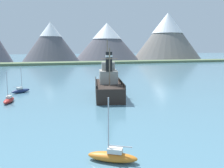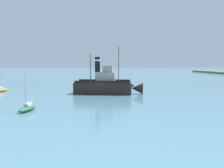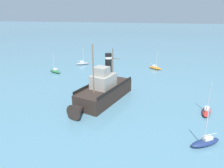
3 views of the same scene
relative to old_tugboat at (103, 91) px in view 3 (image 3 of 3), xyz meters
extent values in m
plane|color=teal|center=(0.95, -0.68, -1.83)|extent=(600.00, 600.00, 0.00)
cube|color=#2D231E|center=(-0.14, -0.60, -0.63)|extent=(6.94, 12.68, 2.40)
cone|color=#2D231E|center=(1.45, 6.42, -0.63)|extent=(2.82, 2.86, 2.35)
cube|color=#9E998E|center=(-0.03, -0.11, 1.67)|extent=(3.81, 4.56, 2.20)
cube|color=#9E998E|center=(0.08, 0.38, 3.47)|extent=(2.59, 2.44, 1.40)
cylinder|color=black|center=(-0.40, -1.77, 4.37)|extent=(1.10, 1.10, 3.20)
cylinder|color=silver|center=(-0.40, -1.77, 5.27)|extent=(1.16, 1.16, 0.35)
cylinder|color=#75604C|center=(0.59, 2.62, 4.32)|extent=(0.20, 0.20, 7.50)
cylinder|color=#75604C|center=(-0.73, -3.23, 3.57)|extent=(0.20, 0.20, 6.00)
cylinder|color=#75604C|center=(-0.73, -3.23, 4.89)|extent=(2.56, 0.69, 0.12)
cube|color=black|center=(-2.24, -0.12, 0.82)|extent=(2.63, 11.15, 0.50)
cube|color=black|center=(1.97, -1.08, 0.82)|extent=(2.63, 11.15, 0.50)
ellipsoid|color=#B22823|center=(-16.16, -0.02, -1.48)|extent=(1.84, 3.94, 0.70)
cube|color=silver|center=(-16.12, 0.17, -0.95)|extent=(0.85, 1.21, 0.36)
cylinder|color=#B7B7BC|center=(-16.22, -0.32, 0.97)|extent=(0.10, 0.10, 4.20)
cylinder|color=#B7B7BC|center=(-16.04, 0.57, -0.58)|extent=(0.44, 1.78, 0.08)
ellipsoid|color=orange|center=(-6.57, -23.26, -1.48)|extent=(3.84, 2.86, 0.70)
cube|color=silver|center=(-6.40, -23.36, -0.95)|extent=(1.27, 1.11, 0.36)
cylinder|color=#B7B7BC|center=(-6.83, -23.11, 0.97)|extent=(0.10, 0.10, 4.20)
cylinder|color=#B7B7BC|center=(-6.05, -23.56, -0.58)|extent=(1.60, 0.97, 0.08)
ellipsoid|color=navy|center=(-14.94, 8.26, -1.48)|extent=(3.70, 3.17, 0.70)
cube|color=silver|center=(-15.10, 8.14, -0.95)|extent=(1.26, 1.17, 0.36)
cylinder|color=#B7B7BC|center=(-14.70, 8.44, 0.97)|extent=(0.10, 0.10, 4.20)
cylinder|color=#B7B7BC|center=(-15.42, 7.90, -0.58)|extent=(1.48, 1.15, 0.08)
ellipsoid|color=gray|center=(14.00, -22.24, -1.48)|extent=(3.74, 3.10, 0.70)
cube|color=silver|center=(14.16, -22.13, -0.95)|extent=(1.27, 1.16, 0.36)
cylinder|color=#B7B7BC|center=(13.75, -22.42, 0.97)|extent=(0.10, 0.10, 4.20)
cylinder|color=#B7B7BC|center=(14.49, -21.90, -0.58)|extent=(1.51, 1.11, 0.08)
ellipsoid|color=#286B3D|center=(17.09, -12.65, -1.48)|extent=(3.94, 2.40, 0.70)
cube|color=silver|center=(16.90, -12.58, -0.95)|extent=(1.26, 1.00, 0.36)
cylinder|color=#B7B7BC|center=(17.37, -12.76, 0.97)|extent=(0.10, 0.10, 4.20)
cylinder|color=#B7B7BC|center=(16.53, -12.43, -0.58)|extent=(1.71, 0.73, 0.08)
camera|label=1|loc=(-11.59, -39.20, 6.61)|focal=38.00mm
camera|label=2|loc=(49.91, -5.68, 4.64)|focal=38.00mm
camera|label=3|loc=(-10.34, 29.35, 12.15)|focal=32.00mm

